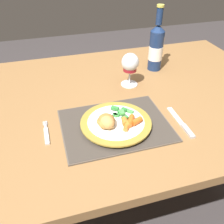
# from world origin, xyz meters

# --- Properties ---
(ground_plane) EXTENTS (6.00, 6.00, 0.00)m
(ground_plane) POSITION_xyz_m (0.00, 0.00, 0.00)
(ground_plane) COLOR #383333
(dining_table) EXTENTS (1.60, 0.96, 0.74)m
(dining_table) POSITION_xyz_m (0.00, 0.00, 0.66)
(dining_table) COLOR olive
(dining_table) RESTS_ON ground
(placemat) EXTENTS (0.37, 0.29, 0.01)m
(placemat) POSITION_xyz_m (-0.00, -0.18, 0.74)
(placemat) COLOR brown
(placemat) RESTS_ON dining_table
(dinner_plate) EXTENTS (0.25, 0.25, 0.02)m
(dinner_plate) POSITION_xyz_m (-0.00, -0.19, 0.76)
(dinner_plate) COLOR white
(dinner_plate) RESTS_ON placemat
(breaded_croquettes) EXTENTS (0.08, 0.09, 0.04)m
(breaded_croquettes) POSITION_xyz_m (-0.04, -0.20, 0.79)
(breaded_croquettes) COLOR tan
(breaded_croquettes) RESTS_ON dinner_plate
(green_beans_pile) EXTENTS (0.08, 0.09, 0.02)m
(green_beans_pile) POSITION_xyz_m (0.03, -0.15, 0.77)
(green_beans_pile) COLOR #4CA84C
(green_beans_pile) RESTS_ON dinner_plate
(glazed_carrots) EXTENTS (0.08, 0.07, 0.02)m
(glazed_carrots) POSITION_xyz_m (0.04, -0.22, 0.78)
(glazed_carrots) COLOR orange
(glazed_carrots) RESTS_ON dinner_plate
(fork) EXTENTS (0.01, 0.12, 0.01)m
(fork) POSITION_xyz_m (-0.24, -0.16, 0.74)
(fork) COLOR silver
(fork) RESTS_ON dining_table
(table_knife) EXTENTS (0.02, 0.18, 0.01)m
(table_knife) POSITION_xyz_m (0.23, -0.24, 0.74)
(table_knife) COLOR silver
(table_knife) RESTS_ON dining_table
(wine_glass) EXTENTS (0.07, 0.07, 0.15)m
(wine_glass) POSITION_xyz_m (0.15, 0.08, 0.84)
(wine_glass) COLOR silver
(wine_glass) RESTS_ON dining_table
(bottle) EXTENTS (0.07, 0.07, 0.30)m
(bottle) POSITION_xyz_m (0.32, 0.20, 0.85)
(bottle) COLOR navy
(bottle) RESTS_ON dining_table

